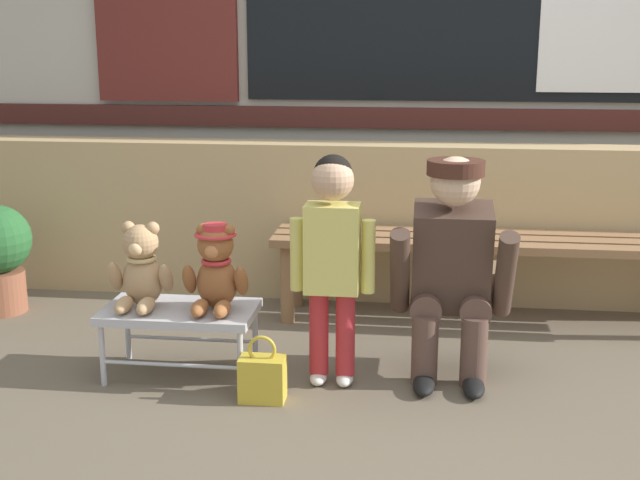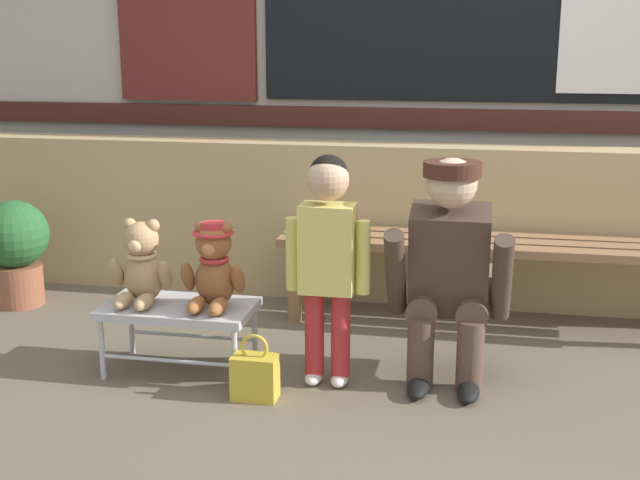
# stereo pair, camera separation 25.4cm
# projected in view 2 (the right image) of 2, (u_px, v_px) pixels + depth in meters

# --- Properties ---
(ground_plane) EXTENTS (60.00, 60.00, 0.00)m
(ground_plane) POSITION_uv_depth(u_px,v_px,m) (451.00, 413.00, 3.21)
(ground_plane) COLOR brown
(brick_low_wall) EXTENTS (7.64, 0.25, 0.85)m
(brick_low_wall) POSITION_uv_depth(u_px,v_px,m) (466.00, 225.00, 4.46)
(brick_low_wall) COLOR tan
(brick_low_wall) RESTS_ON ground
(wooden_bench_long) EXTENTS (2.10, 0.40, 0.44)m
(wooden_bench_long) POSITION_uv_depth(u_px,v_px,m) (493.00, 253.00, 4.10)
(wooden_bench_long) COLOR #8E6642
(wooden_bench_long) RESTS_ON ground
(small_display_bench) EXTENTS (0.64, 0.36, 0.30)m
(small_display_bench) POSITION_uv_depth(u_px,v_px,m) (179.00, 312.00, 3.55)
(small_display_bench) COLOR #BCBCC1
(small_display_bench) RESTS_ON ground
(teddy_bear_plain) EXTENTS (0.28, 0.26, 0.36)m
(teddy_bear_plain) POSITION_uv_depth(u_px,v_px,m) (141.00, 265.00, 3.54)
(teddy_bear_plain) COLOR tan
(teddy_bear_plain) RESTS_ON small_display_bench
(teddy_bear_with_hat) EXTENTS (0.28, 0.27, 0.36)m
(teddy_bear_with_hat) POSITION_uv_depth(u_px,v_px,m) (214.00, 267.00, 3.48)
(teddy_bear_with_hat) COLOR #93562D
(teddy_bear_with_hat) RESTS_ON small_display_bench
(child_standing) EXTENTS (0.35, 0.18, 0.96)m
(child_standing) POSITION_uv_depth(u_px,v_px,m) (328.00, 245.00, 3.35)
(child_standing) COLOR #B7282D
(child_standing) RESTS_ON ground
(adult_crouching) EXTENTS (0.50, 0.49, 0.95)m
(adult_crouching) POSITION_uv_depth(u_px,v_px,m) (451.00, 271.00, 3.39)
(adult_crouching) COLOR brown
(adult_crouching) RESTS_ON ground
(handbag_on_ground) EXTENTS (0.18, 0.11, 0.27)m
(handbag_on_ground) POSITION_uv_depth(u_px,v_px,m) (255.00, 376.00, 3.32)
(handbag_on_ground) COLOR gold
(handbag_on_ground) RESTS_ON ground
(potted_plant) EXTENTS (0.36, 0.36, 0.57)m
(potted_plant) POSITION_uv_depth(u_px,v_px,m) (15.00, 247.00, 4.43)
(potted_plant) COLOR brown
(potted_plant) RESTS_ON ground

